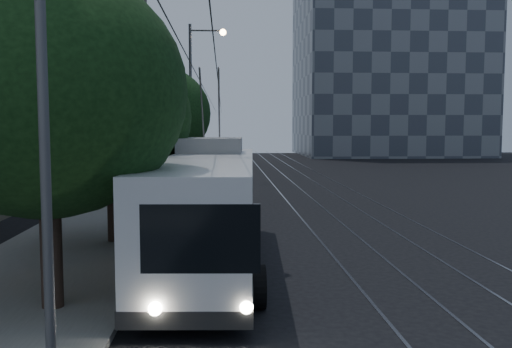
{
  "coord_description": "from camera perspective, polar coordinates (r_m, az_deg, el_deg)",
  "views": [
    {
      "loc": [
        -2.98,
        -17.58,
        3.92
      ],
      "look_at": [
        -1.72,
        3.99,
        2.03
      ],
      "focal_mm": 40.0,
      "sensor_mm": 36.0,
      "label": 1
    }
  ],
  "objects": [
    {
      "name": "pickup_silver",
      "position": [
        26.32,
        -6.2,
        -1.59
      ],
      "size": [
        3.58,
        6.82,
        1.83
      ],
      "primitive_type": "imported",
      "rotation": [
        0.0,
        0.0,
        0.08
      ],
      "color": "#B4B7BC",
      "rests_on": "ground"
    },
    {
      "name": "trolleybus",
      "position": [
        15.79,
        -4.76,
        -3.45
      ],
      "size": [
        3.03,
        11.73,
        5.63
      ],
      "rotation": [
        0.0,
        0.0,
        -0.05
      ],
      "color": "silver",
      "rests_on": "ground"
    },
    {
      "name": "tree_5",
      "position": [
        50.97,
        -7.33,
        4.74
      ],
      "size": [
        4.01,
        4.01,
        5.56
      ],
      "color": "black",
      "rests_on": "ground"
    },
    {
      "name": "streetlamp_far",
      "position": [
        40.37,
        -5.95,
        8.59
      ],
      "size": [
        2.59,
        0.44,
        10.82
      ],
      "color": "#555557",
      "rests_on": "ground"
    },
    {
      "name": "tree_2",
      "position": [
        31.68,
        -9.78,
        5.97
      ],
      "size": [
        5.73,
        5.73,
        7.08
      ],
      "color": "black",
      "rests_on": "ground"
    },
    {
      "name": "ground",
      "position": [
        18.25,
        6.18,
        -7.43
      ],
      "size": [
        120.0,
        120.0,
        0.0
      ],
      "primitive_type": "plane",
      "color": "black",
      "rests_on": "ground"
    },
    {
      "name": "overhead_wires",
      "position": [
        37.63,
        -6.4,
        4.28
      ],
      "size": [
        2.23,
        90.0,
        6.0
      ],
      "color": "black",
      "rests_on": "ground"
    },
    {
      "name": "tree_1",
      "position": [
        18.84,
        -14.18,
        5.5
      ],
      "size": [
        5.06,
        5.06,
        6.42
      ],
      "color": "black",
      "rests_on": "ground"
    },
    {
      "name": "sidewalk",
      "position": [
        38.04,
        -10.15,
        -0.88
      ],
      "size": [
        5.0,
        90.0,
        0.15
      ],
      "primitive_type": "cube",
      "color": "gray",
      "rests_on": "ground"
    },
    {
      "name": "car_white_d",
      "position": [
        47.2,
        -4.24,
        0.99
      ],
      "size": [
        2.16,
        3.94,
        1.27
      ],
      "primitive_type": "imported",
      "rotation": [
        0.0,
        0.0,
        0.19
      ],
      "color": "silver",
      "rests_on": "ground"
    },
    {
      "name": "tram_rails",
      "position": [
        38.18,
        4.93,
        -0.9
      ],
      "size": [
        4.52,
        90.0,
        0.02
      ],
      "color": "gray",
      "rests_on": "ground"
    },
    {
      "name": "tree_4",
      "position": [
        41.78,
        -8.91,
        5.81
      ],
      "size": [
        4.78,
        4.78,
        6.72
      ],
      "color": "black",
      "rests_on": "ground"
    },
    {
      "name": "car_white_b",
      "position": [
        37.22,
        -2.9,
        -0.01
      ],
      "size": [
        3.19,
        5.01,
        1.35
      ],
      "primitive_type": "imported",
      "rotation": [
        0.0,
        0.0,
        0.3
      ],
      "color": "silver",
      "rests_on": "ground"
    },
    {
      "name": "building_distant_right",
      "position": [
        75.98,
        12.95,
        10.98
      ],
      "size": [
        22.0,
        18.0,
        24.0
      ],
      "primitive_type": "cube",
      "color": "#3E444F",
      "rests_on": "ground"
    },
    {
      "name": "tree_3",
      "position": [
        38.02,
        -8.7,
        5.69
      ],
      "size": [
        5.26,
        5.26,
        6.79
      ],
      "color": "black",
      "rests_on": "ground"
    },
    {
      "name": "tree_0",
      "position": [
        12.29,
        -20.24,
        7.67
      ],
      "size": [
        5.66,
        5.66,
        7.12
      ],
      "color": "black",
      "rests_on": "ground"
    },
    {
      "name": "streetlamp_near",
      "position": [
        17.46,
        -11.1,
        10.53
      ],
      "size": [
        2.27,
        0.44,
        9.28
      ],
      "color": "#555557",
      "rests_on": "ground"
    },
    {
      "name": "car_white_a",
      "position": [
        33.22,
        -3.12,
        -0.62
      ],
      "size": [
        2.57,
        4.22,
        1.34
      ],
      "primitive_type": "imported",
      "rotation": [
        0.0,
        0.0,
        -0.27
      ],
      "color": "silver",
      "rests_on": "ground"
    },
    {
      "name": "car_white_c",
      "position": [
        46.7,
        -4.74,
        1.07
      ],
      "size": [
        3.11,
        4.69,
        1.46
      ],
      "primitive_type": "imported",
      "rotation": [
        0.0,
        0.0,
        -0.39
      ],
      "color": "#AFAFB3",
      "rests_on": "ground"
    }
  ]
}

